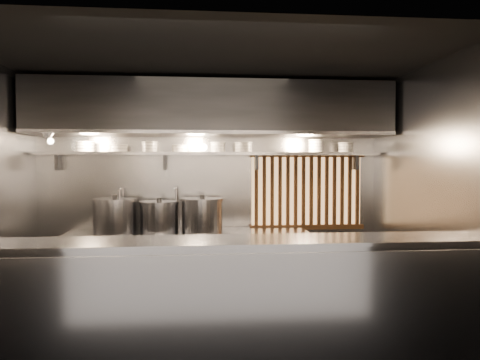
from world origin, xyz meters
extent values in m
plane|color=black|center=(0.00, 0.00, 0.00)|extent=(4.50, 4.50, 0.00)
plane|color=black|center=(0.00, 0.00, 2.80)|extent=(4.50, 4.50, 0.00)
plane|color=gray|center=(0.00, 1.50, 1.40)|extent=(4.50, 0.00, 4.50)
plane|color=gray|center=(2.25, 0.00, 1.40)|extent=(0.00, 3.00, 3.00)
cube|color=gray|center=(0.00, -0.95, 0.55)|extent=(4.50, 0.50, 1.10)
cube|color=#939399|center=(0.00, -1.21, 0.55)|extent=(4.50, 0.02, 1.01)
cube|color=gray|center=(0.00, -0.95, 1.11)|extent=(4.50, 0.56, 0.03)
cube|color=gray|center=(-0.30, 1.13, 0.45)|extent=(3.00, 0.70, 0.90)
cube|color=gray|center=(0.00, 1.32, 1.88)|extent=(4.40, 0.34, 0.04)
cube|color=#2D2D30|center=(0.00, 1.10, 2.42)|extent=(4.40, 0.80, 0.65)
cube|color=gray|center=(0.00, 0.70, 2.12)|extent=(4.40, 0.03, 0.04)
cube|color=#F1B36C|center=(1.30, 1.48, 1.38)|extent=(1.50, 0.02, 0.92)
cube|color=brown|center=(1.30, 1.43, 1.87)|extent=(1.56, 0.06, 0.06)
cube|color=brown|center=(1.30, 1.43, 0.89)|extent=(1.56, 0.06, 0.06)
cube|color=brown|center=(0.60, 1.43, 1.38)|extent=(0.04, 0.04, 0.92)
cube|color=brown|center=(0.71, 1.43, 1.38)|extent=(0.04, 0.04, 0.92)
cube|color=brown|center=(0.82, 1.43, 1.38)|extent=(0.04, 0.04, 0.92)
cube|color=brown|center=(0.93, 1.43, 1.38)|extent=(0.04, 0.04, 0.92)
cube|color=brown|center=(1.03, 1.43, 1.38)|extent=(0.04, 0.04, 0.92)
cube|color=brown|center=(1.14, 1.43, 1.38)|extent=(0.04, 0.04, 0.92)
cube|color=brown|center=(1.25, 1.43, 1.38)|extent=(0.04, 0.04, 0.92)
cube|color=brown|center=(1.35, 1.43, 1.38)|extent=(0.04, 0.04, 0.92)
cube|color=brown|center=(1.46, 1.43, 1.38)|extent=(0.04, 0.04, 0.92)
cube|color=brown|center=(1.57, 1.43, 1.38)|extent=(0.04, 0.04, 0.92)
cube|color=brown|center=(1.68, 1.43, 1.38)|extent=(0.04, 0.04, 0.92)
cube|color=brown|center=(1.78, 1.43, 1.38)|extent=(0.04, 0.04, 0.92)
cube|color=brown|center=(1.89, 1.43, 1.38)|extent=(0.04, 0.04, 0.92)
cube|color=brown|center=(2.00, 1.43, 1.38)|extent=(0.04, 0.04, 0.92)
cylinder|color=silver|center=(-1.15, 1.45, 1.19)|extent=(0.03, 0.03, 0.48)
sphere|color=silver|center=(-1.15, 1.45, 1.43)|extent=(0.04, 0.04, 0.04)
cylinder|color=silver|center=(-1.15, 1.32, 1.43)|extent=(0.03, 0.26, 0.03)
sphere|color=silver|center=(-1.15, 1.19, 1.43)|extent=(0.04, 0.04, 0.04)
cylinder|color=silver|center=(-1.15, 1.19, 1.36)|extent=(0.03, 0.03, 0.14)
cylinder|color=silver|center=(-0.45, 1.45, 1.19)|extent=(0.03, 0.03, 0.48)
sphere|color=silver|center=(-0.45, 1.45, 1.43)|extent=(0.04, 0.04, 0.04)
cylinder|color=silver|center=(-0.45, 1.32, 1.43)|extent=(0.03, 0.26, 0.03)
sphere|color=silver|center=(-0.45, 1.19, 1.43)|extent=(0.04, 0.04, 0.04)
cylinder|color=silver|center=(-0.45, 1.19, 1.36)|extent=(0.03, 0.03, 0.14)
cone|color=gray|center=(-1.90, 0.85, 2.07)|extent=(0.25, 0.27, 0.20)
sphere|color=#FFE0B2|center=(-1.87, 0.83, 2.01)|extent=(0.07, 0.07, 0.07)
cylinder|color=#2D2D30|center=(-1.90, 0.95, 2.15)|extent=(0.02, 0.22, 0.02)
cylinder|color=#2D2D30|center=(-0.10, 1.20, 2.04)|extent=(0.01, 0.01, 0.12)
sphere|color=#FFE0B2|center=(-0.10, 1.20, 1.96)|extent=(0.09, 0.09, 0.09)
cylinder|color=gray|center=(-1.20, 1.08, 1.10)|extent=(0.63, 0.63, 0.39)
cylinder|color=gray|center=(-1.20, 1.08, 1.31)|extent=(0.67, 0.67, 0.03)
cylinder|color=#2D2D30|center=(-1.20, 1.08, 1.34)|extent=(0.06, 0.06, 0.04)
cylinder|color=gray|center=(-0.12, 1.10, 1.09)|extent=(0.60, 0.60, 0.39)
cylinder|color=gray|center=(-0.12, 1.10, 1.30)|extent=(0.64, 0.64, 0.03)
cylinder|color=#2D2D30|center=(-0.12, 1.10, 1.34)|extent=(0.06, 0.06, 0.04)
cylinder|color=gray|center=(-0.66, 1.14, 1.08)|extent=(0.50, 0.50, 0.35)
cylinder|color=gray|center=(-0.66, 1.14, 1.27)|extent=(0.54, 0.54, 0.03)
cylinder|color=#2D2D30|center=(-0.66, 1.14, 1.30)|extent=(0.06, 0.06, 0.04)
cylinder|color=white|center=(-1.59, 1.32, 1.92)|extent=(0.23, 0.23, 0.03)
cylinder|color=white|center=(-1.59, 1.32, 1.96)|extent=(0.23, 0.23, 0.03)
cylinder|color=white|center=(-1.59, 1.32, 2.00)|extent=(0.23, 0.23, 0.03)
cylinder|color=white|center=(-1.59, 1.32, 2.02)|extent=(0.25, 0.25, 0.01)
cylinder|color=white|center=(-1.18, 1.32, 1.92)|extent=(0.22, 0.22, 0.03)
cylinder|color=white|center=(-1.18, 1.32, 1.96)|extent=(0.22, 0.22, 0.03)
cylinder|color=white|center=(-1.18, 1.32, 1.99)|extent=(0.23, 0.23, 0.01)
cylinder|color=white|center=(-0.79, 1.32, 1.92)|extent=(0.19, 0.19, 0.03)
cylinder|color=white|center=(-0.79, 1.32, 1.96)|extent=(0.19, 0.19, 0.03)
cylinder|color=white|center=(-0.79, 1.32, 2.00)|extent=(0.19, 0.19, 0.03)
cylinder|color=white|center=(-0.79, 1.32, 2.02)|extent=(0.21, 0.21, 0.01)
cylinder|color=white|center=(-0.40, 1.32, 1.92)|extent=(0.20, 0.20, 0.03)
cylinder|color=white|center=(-0.40, 1.32, 1.96)|extent=(0.20, 0.20, 0.03)
cylinder|color=white|center=(-0.40, 1.32, 1.99)|extent=(0.22, 0.22, 0.01)
cylinder|color=white|center=(0.09, 1.32, 1.92)|extent=(0.19, 0.19, 0.03)
cylinder|color=white|center=(0.09, 1.32, 1.96)|extent=(0.19, 0.19, 0.03)
cylinder|color=white|center=(0.09, 1.32, 2.00)|extent=(0.19, 0.19, 0.03)
cylinder|color=white|center=(0.09, 1.32, 2.02)|extent=(0.20, 0.20, 0.01)
cylinder|color=white|center=(0.42, 1.32, 1.92)|extent=(0.22, 0.22, 0.03)
cylinder|color=white|center=(0.42, 1.32, 1.96)|extent=(0.22, 0.22, 0.03)
cylinder|color=white|center=(0.42, 1.32, 2.00)|extent=(0.22, 0.22, 0.03)
cylinder|color=white|center=(0.42, 1.32, 2.02)|extent=(0.24, 0.24, 0.01)
cylinder|color=white|center=(1.38, 1.32, 1.92)|extent=(0.18, 0.18, 0.03)
cylinder|color=white|center=(1.38, 1.32, 1.96)|extent=(0.18, 0.18, 0.03)
cylinder|color=white|center=(1.38, 1.32, 2.00)|extent=(0.18, 0.18, 0.03)
cylinder|color=white|center=(1.38, 1.32, 2.03)|extent=(0.18, 0.18, 0.03)
cylinder|color=white|center=(1.38, 1.32, 2.06)|extent=(0.20, 0.20, 0.01)
cylinder|color=white|center=(1.79, 1.32, 1.92)|extent=(0.19, 0.19, 0.03)
cylinder|color=white|center=(1.79, 1.32, 1.96)|extent=(0.19, 0.19, 0.03)
cylinder|color=white|center=(1.79, 1.32, 2.00)|extent=(0.19, 0.19, 0.03)
cylinder|color=white|center=(1.79, 1.32, 2.02)|extent=(0.20, 0.20, 0.01)
camera|label=1|loc=(-0.22, -4.76, 1.75)|focal=35.00mm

